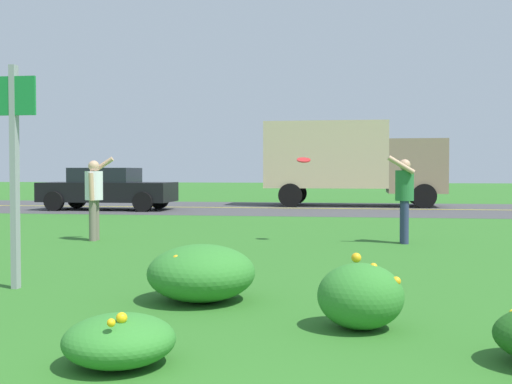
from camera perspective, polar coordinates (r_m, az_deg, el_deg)
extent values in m
plane|color=#2D6B23|center=(12.25, 4.98, -4.43)|extent=(120.00, 120.00, 0.00)
cube|color=#424244|center=(22.95, 6.80, -1.47)|extent=(120.00, 8.30, 0.01)
cube|color=yellow|center=(22.95, 6.80, -1.46)|extent=(120.00, 0.16, 0.00)
ellipsoid|color=#337F2D|center=(4.64, -12.06, -12.77)|extent=(0.78, 0.80, 0.35)
sphere|color=yellow|center=(4.45, -11.86, -10.91)|extent=(0.08, 0.08, 0.08)
sphere|color=yellow|center=(4.70, -10.11, -11.56)|extent=(0.07, 0.07, 0.07)
sphere|color=yellow|center=(4.90, -11.61, -11.37)|extent=(0.08, 0.08, 0.08)
sphere|color=yellow|center=(4.75, -10.29, -11.21)|extent=(0.08, 0.08, 0.08)
sphere|color=yellow|center=(4.32, -12.75, -11.28)|extent=(0.06, 0.06, 0.06)
ellipsoid|color=#337F2D|center=(6.70, -4.88, -7.17)|extent=(1.11, 1.18, 0.58)
sphere|color=gold|center=(6.39, -7.11, -5.88)|extent=(0.07, 0.07, 0.07)
sphere|color=gold|center=(6.46, -6.31, -5.75)|extent=(0.07, 0.07, 0.07)
sphere|color=gold|center=(6.86, -6.19, -6.05)|extent=(0.07, 0.07, 0.07)
ellipsoid|color=#337F2D|center=(5.59, 9.27, -9.12)|extent=(0.74, 0.74, 0.56)
sphere|color=gold|center=(5.47, 7.61, -7.50)|extent=(0.08, 0.08, 0.08)
sphere|color=gold|center=(5.91, 10.13, -7.99)|extent=(0.07, 0.07, 0.07)
sphere|color=gold|center=(5.69, 8.54, -8.62)|extent=(0.07, 0.07, 0.07)
sphere|color=gold|center=(5.55, 10.41, -6.57)|extent=(0.07, 0.07, 0.07)
sphere|color=gold|center=(5.68, 8.91, -5.79)|extent=(0.09, 0.09, 0.09)
sphere|color=gold|center=(5.51, 12.36, -7.76)|extent=(0.08, 0.08, 0.08)
cube|color=#93969B|center=(7.80, -20.67, 1.22)|extent=(0.07, 0.10, 2.54)
cube|color=#197F38|center=(7.82, -20.86, 8.00)|extent=(0.56, 0.03, 0.44)
cylinder|color=silver|center=(12.74, -14.22, 0.56)|extent=(0.34, 0.34, 0.56)
sphere|color=tan|center=(12.74, -14.24, 2.26)|extent=(0.21, 0.21, 0.21)
cylinder|color=#726B5B|center=(12.86, -14.07, -2.42)|extent=(0.14, 0.14, 0.79)
cylinder|color=#726B5B|center=(12.70, -14.32, -2.48)|extent=(0.14, 0.14, 0.79)
cylinder|color=tan|center=(12.90, -13.58, 2.27)|extent=(0.49, 0.12, 0.36)
cylinder|color=tan|center=(12.55, -14.43, 0.45)|extent=(0.12, 0.10, 0.53)
cylinder|color=#287038|center=(12.16, 13.07, 0.57)|extent=(0.34, 0.34, 0.56)
sphere|color=tan|center=(12.16, 13.09, 2.36)|extent=(0.21, 0.21, 0.21)
cylinder|color=navy|center=(12.11, 13.11, -2.65)|extent=(0.14, 0.14, 0.79)
cylinder|color=navy|center=(12.28, 12.99, -2.59)|extent=(0.14, 0.14, 0.79)
cylinder|color=tan|center=(11.95, 12.79, 2.36)|extent=(0.51, 0.12, 0.35)
cylinder|color=tan|center=(12.35, 12.85, 0.50)|extent=(0.12, 0.10, 0.53)
cylinder|color=red|center=(12.11, 4.26, 2.87)|extent=(0.26, 0.25, 0.11)
torus|color=red|center=(12.11, 4.26, 2.83)|extent=(0.26, 0.25, 0.12)
cube|color=black|center=(22.68, -13.02, 0.01)|extent=(4.50, 1.82, 0.66)
cube|color=black|center=(22.70, -13.26, 1.45)|extent=(2.10, 1.64, 0.52)
cylinder|color=black|center=(23.01, -8.60, -0.66)|extent=(0.66, 0.22, 0.66)
cylinder|color=black|center=(21.32, -10.04, -0.87)|extent=(0.66, 0.22, 0.66)
cylinder|color=black|center=(24.12, -15.64, -0.59)|extent=(0.66, 0.22, 0.66)
cylinder|color=black|center=(22.51, -17.52, -0.78)|extent=(0.66, 0.22, 0.66)
cube|color=#937F60|center=(24.87, 14.03, 2.24)|extent=(2.10, 2.30, 2.00)
cube|color=#CCBC8C|center=(24.80, 6.30, 3.28)|extent=(4.60, 2.30, 2.50)
cylinder|color=black|center=(26.00, 14.24, -0.16)|extent=(0.88, 0.26, 0.88)
cylinder|color=black|center=(23.81, 14.73, -0.35)|extent=(0.88, 0.26, 0.88)
cylinder|color=black|center=(25.99, 3.56, -0.11)|extent=(0.88, 0.26, 0.88)
cylinder|color=black|center=(23.81, 3.07, -0.29)|extent=(0.88, 0.26, 0.88)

